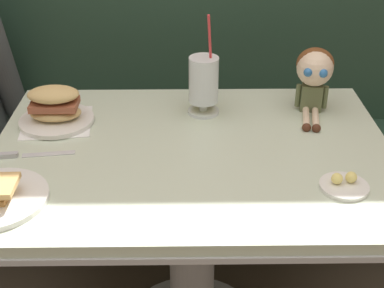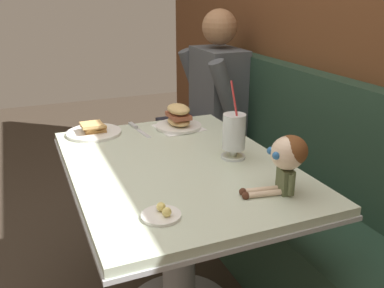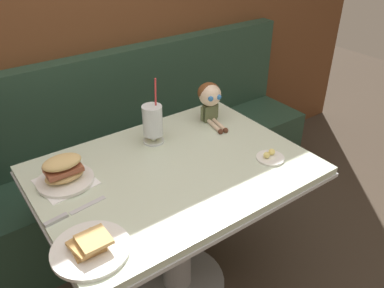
{
  "view_description": "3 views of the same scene",
  "coord_description": "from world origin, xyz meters",
  "px_view_note": "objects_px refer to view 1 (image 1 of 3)",
  "views": [
    {
      "loc": [
        -0.02,
        -1.09,
        1.49
      ],
      "look_at": [
        -0.0,
        0.17,
        0.76
      ],
      "focal_mm": 50.36,
      "sensor_mm": 36.0,
      "label": 1
    },
    {
      "loc": [
        1.42,
        -0.35,
        1.38
      ],
      "look_at": [
        0.08,
        0.21,
        0.84
      ],
      "focal_mm": 39.81,
      "sensor_mm": 36.0,
      "label": 2
    },
    {
      "loc": [
        -0.72,
        -0.95,
        1.67
      ],
      "look_at": [
        0.07,
        0.15,
        0.84
      ],
      "focal_mm": 36.73,
      "sensor_mm": 36.0,
      "label": 3
    }
  ],
  "objects_px": {
    "milkshake_glass": "(204,83)",
    "sandwich_plate": "(55,109)",
    "butter_knife": "(15,155)",
    "seated_doll": "(315,71)",
    "butter_saucer": "(344,185)"
  },
  "relations": [
    {
      "from": "milkshake_glass",
      "to": "sandwich_plate",
      "type": "xyz_separation_m",
      "value": [
        -0.44,
        -0.06,
        -0.05
      ]
    },
    {
      "from": "butter_knife",
      "to": "seated_doll",
      "type": "bearing_deg",
      "value": 17.71
    },
    {
      "from": "butter_saucer",
      "to": "seated_doll",
      "type": "distance_m",
      "value": 0.44
    },
    {
      "from": "milkshake_glass",
      "to": "seated_doll",
      "type": "xyz_separation_m",
      "value": [
        0.33,
        0.01,
        0.03
      ]
    },
    {
      "from": "butter_knife",
      "to": "seated_doll",
      "type": "height_order",
      "value": "seated_doll"
    },
    {
      "from": "butter_knife",
      "to": "milkshake_glass",
      "type": "bearing_deg",
      "value": 26.54
    },
    {
      "from": "milkshake_glass",
      "to": "butter_knife",
      "type": "bearing_deg",
      "value": -153.46
    },
    {
      "from": "butter_saucer",
      "to": "sandwich_plate",
      "type": "bearing_deg",
      "value": 155.51
    },
    {
      "from": "butter_saucer",
      "to": "butter_knife",
      "type": "distance_m",
      "value": 0.86
    },
    {
      "from": "butter_saucer",
      "to": "butter_knife",
      "type": "relative_size",
      "value": 0.51
    },
    {
      "from": "butter_saucer",
      "to": "butter_knife",
      "type": "height_order",
      "value": "butter_saucer"
    },
    {
      "from": "butter_knife",
      "to": "butter_saucer",
      "type": "bearing_deg",
      "value": -10.6
    },
    {
      "from": "milkshake_glass",
      "to": "sandwich_plate",
      "type": "bearing_deg",
      "value": -171.76
    },
    {
      "from": "seated_doll",
      "to": "butter_knife",
      "type": "bearing_deg",
      "value": -162.29
    },
    {
      "from": "milkshake_glass",
      "to": "butter_saucer",
      "type": "xyz_separation_m",
      "value": [
        0.33,
        -0.41,
        -0.09
      ]
    }
  ]
}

